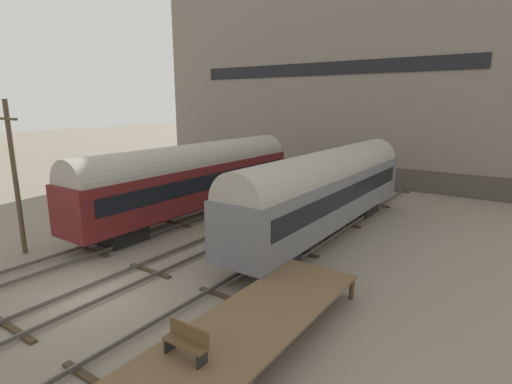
# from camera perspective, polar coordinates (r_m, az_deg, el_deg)

# --- Properties ---
(ground_plane) EXTENTS (200.00, 200.00, 0.00)m
(ground_plane) POSITION_cam_1_polar(r_m,az_deg,el_deg) (18.00, -22.32, -13.73)
(ground_plane) COLOR slate
(track_left) EXTENTS (2.60, 60.00, 0.26)m
(track_left) POSITION_cam_1_polar(r_m,az_deg,el_deg) (21.58, -29.01, -9.54)
(track_left) COLOR #4C4742
(track_left) RESTS_ON ground
(track_middle) EXTENTS (2.60, 60.00, 0.26)m
(track_middle) POSITION_cam_1_polar(r_m,az_deg,el_deg) (17.94, -22.36, -13.32)
(track_middle) COLOR #4C4742
(track_middle) RESTS_ON ground
(track_right) EXTENTS (2.60, 60.00, 0.26)m
(track_right) POSITION_cam_1_polar(r_m,az_deg,el_deg) (14.76, -12.21, -18.53)
(track_right) COLOR #4C4742
(track_right) RESTS_ON ground
(train_car_grey) EXTENTS (2.87, 18.01, 5.07)m
(train_car_grey) POSITION_cam_1_polar(r_m,az_deg,el_deg) (23.47, 10.10, 0.65)
(train_car_grey) COLOR black
(train_car_grey) RESTS_ON ground
(train_car_maroon) EXTENTS (2.90, 18.58, 5.04)m
(train_car_maroon) POSITION_cam_1_polar(r_m,az_deg,el_deg) (27.15, -8.72, 2.29)
(train_car_maroon) COLOR black
(train_car_maroon) RESTS_ON ground
(station_platform) EXTENTS (3.08, 14.40, 0.99)m
(station_platform) POSITION_cam_1_polar(r_m,az_deg,el_deg) (11.90, -6.79, -22.30)
(station_platform) COLOR brown
(station_platform) RESTS_ON ground
(bench) EXTENTS (1.40, 0.40, 0.91)m
(bench) POSITION_cam_1_polar(r_m,az_deg,el_deg) (11.58, -9.86, -20.16)
(bench) COLOR brown
(bench) RESTS_ON station_platform
(utility_pole) EXTENTS (1.80, 0.24, 7.88)m
(utility_pole) POSITION_cam_1_polar(r_m,az_deg,el_deg) (23.42, -31.18, 1.96)
(utility_pole) COLOR #473828
(utility_pole) RESTS_ON ground
(warehouse_building) EXTENTS (39.80, 12.79, 19.68)m
(warehouse_building) POSITION_cam_1_polar(r_m,az_deg,el_deg) (45.93, 12.97, 15.04)
(warehouse_building) COLOR #46403A
(warehouse_building) RESTS_ON ground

